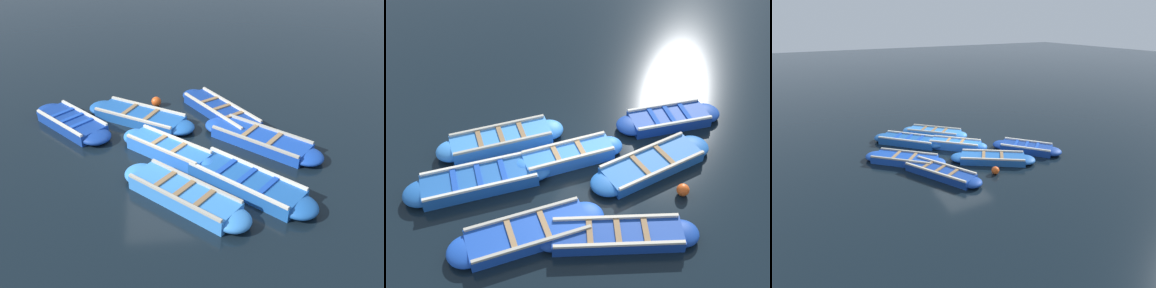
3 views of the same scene
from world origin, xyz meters
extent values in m
plane|color=black|center=(0.00, 0.00, 0.00)|extent=(120.00, 120.00, 0.00)
cube|color=navy|center=(1.52, 2.78, 0.17)|extent=(2.47, 2.35, 0.33)
ellipsoid|color=navy|center=(0.62, 1.97, 0.17)|extent=(1.32, 1.32, 0.33)
ellipsoid|color=navy|center=(2.42, 3.58, 0.17)|extent=(1.32, 1.32, 0.33)
cube|color=silver|center=(1.82, 2.43, 0.37)|extent=(1.82, 1.63, 0.07)
cube|color=silver|center=(1.21, 3.12, 0.37)|extent=(1.82, 1.63, 0.07)
cube|color=#1947B7|center=(1.13, 2.44, 0.35)|extent=(0.69, 0.75, 0.04)
cube|color=#1947B7|center=(1.52, 2.78, 0.35)|extent=(0.69, 0.75, 0.04)
cube|color=#1947B7|center=(1.90, 3.12, 0.35)|extent=(0.69, 0.75, 0.04)
cube|color=#1E59AD|center=(-2.12, -2.03, 0.18)|extent=(2.84, 2.82, 0.36)
ellipsoid|color=#1E59AD|center=(-3.18, -3.08, 0.18)|extent=(1.33, 1.33, 0.36)
ellipsoid|color=#1E59AD|center=(-1.05, -0.97, 0.18)|extent=(1.33, 1.33, 0.36)
cube|color=silver|center=(-1.79, -2.36, 0.39)|extent=(2.14, 2.12, 0.07)
cube|color=silver|center=(-2.44, -1.70, 0.39)|extent=(2.14, 2.12, 0.07)
cube|color=#1947B7|center=(-2.57, -2.48, 0.38)|extent=(0.72, 0.73, 0.04)
cube|color=#1947B7|center=(-2.12, -2.03, 0.38)|extent=(0.72, 0.73, 0.04)
cube|color=#1947B7|center=(-1.66, -1.58, 0.38)|extent=(0.72, 0.73, 0.04)
cube|color=navy|center=(1.84, -2.01, 0.16)|extent=(3.11, 2.27, 0.31)
ellipsoid|color=navy|center=(0.49, -2.76, 0.16)|extent=(1.10, 1.09, 0.31)
ellipsoid|color=navy|center=(3.18, -1.25, 0.16)|extent=(1.10, 1.09, 0.31)
cube|color=beige|center=(2.03, -2.35, 0.35)|extent=(2.68, 1.55, 0.07)
cube|color=beige|center=(1.65, -1.66, 0.35)|extent=(2.68, 1.55, 0.07)
cube|color=olive|center=(1.27, -2.33, 0.33)|extent=(0.49, 0.73, 0.04)
cube|color=olive|center=(1.84, -2.01, 0.33)|extent=(0.49, 0.73, 0.04)
cube|color=olive|center=(2.41, -1.68, 0.33)|extent=(0.49, 0.73, 0.04)
cube|color=blue|center=(-0.44, -0.15, 0.20)|extent=(2.28, 2.37, 0.39)
ellipsoid|color=blue|center=(-1.30, -1.07, 0.20)|extent=(1.03, 1.03, 0.39)
ellipsoid|color=blue|center=(0.41, 0.77, 0.20)|extent=(1.03, 1.03, 0.39)
cube|color=beige|center=(-0.19, -0.39, 0.43)|extent=(1.73, 1.86, 0.07)
cube|color=beige|center=(-0.70, 0.08, 0.43)|extent=(1.73, 1.86, 0.07)
cube|color=#9E7A51|center=(-0.69, -0.41, 0.41)|extent=(0.60, 0.57, 0.04)
cube|color=#9E7A51|center=(-0.20, 0.11, 0.41)|extent=(0.60, 0.57, 0.04)
cube|color=#1947B7|center=(-0.07, -2.91, 0.16)|extent=(2.70, 2.81, 0.31)
ellipsoid|color=#1947B7|center=(-1.05, -3.97, 0.16)|extent=(1.33, 1.33, 0.31)
ellipsoid|color=#1947B7|center=(0.91, -1.84, 0.16)|extent=(1.33, 1.33, 0.31)
cube|color=#B2AD9E|center=(0.27, -3.22, 0.35)|extent=(1.98, 2.14, 0.07)
cube|color=#B2AD9E|center=(-0.41, -2.59, 0.35)|extent=(1.98, 2.14, 0.07)
cube|color=#9E7A51|center=(-0.35, -3.21, 0.33)|extent=(0.75, 0.70, 0.04)
cube|color=#9E7A51|center=(0.21, -2.61, 0.33)|extent=(0.75, 0.70, 0.04)
cube|color=#1E59AD|center=(1.74, 0.65, 0.15)|extent=(2.42, 2.97, 0.30)
ellipsoid|color=#1E59AD|center=(0.96, -0.56, 0.15)|extent=(1.30, 1.31, 0.30)
ellipsoid|color=#1E59AD|center=(2.53, 1.86, 0.15)|extent=(1.30, 1.31, 0.30)
cube|color=beige|center=(2.13, 0.40, 0.34)|extent=(1.60, 2.42, 0.07)
cube|color=beige|center=(1.35, 0.90, 0.34)|extent=(1.60, 2.42, 0.07)
cube|color=olive|center=(1.52, 0.31, 0.32)|extent=(0.82, 0.60, 0.04)
cube|color=olive|center=(1.97, 0.99, 0.32)|extent=(0.82, 0.60, 0.04)
cube|color=#3884E0|center=(-2.51, -0.42, 0.19)|extent=(2.66, 2.71, 0.38)
ellipsoid|color=#3884E0|center=(-3.51, -1.46, 0.19)|extent=(1.22, 1.22, 0.38)
ellipsoid|color=#3884E0|center=(-1.52, 0.62, 0.19)|extent=(1.22, 1.22, 0.38)
cube|color=#B2AD9E|center=(-2.21, -0.71, 0.42)|extent=(2.01, 2.09, 0.07)
cube|color=#B2AD9E|center=(-2.82, -0.13, 0.42)|extent=(2.01, 2.09, 0.07)
cube|color=olive|center=(-2.94, -0.86, 0.40)|extent=(0.68, 0.66, 0.04)
cube|color=olive|center=(-2.51, -0.42, 0.40)|extent=(0.68, 0.66, 0.04)
cube|color=olive|center=(-2.09, 0.02, 0.40)|extent=(0.68, 0.66, 0.04)
sphere|color=#E05119|center=(2.80, 0.10, 0.17)|extent=(0.34, 0.34, 0.34)
camera|label=1|loc=(-11.15, 0.23, 6.97)|focal=42.00mm
camera|label=2|loc=(3.94, -8.20, 8.81)|focal=42.00mm
camera|label=3|loc=(11.99, -6.34, 5.97)|focal=28.00mm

